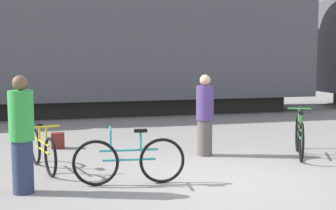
{
  "coord_description": "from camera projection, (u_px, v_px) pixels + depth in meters",
  "views": [
    {
      "loc": [
        -2.68,
        -6.9,
        2.03
      ],
      "look_at": [
        -0.55,
        1.35,
        1.1
      ],
      "focal_mm": 50.0,
      "sensor_mm": 36.0,
      "label": 1
    }
  ],
  "objects": [
    {
      "name": "person_in_green",
      "position": [
        22.0,
        135.0,
        6.77
      ],
      "size": [
        0.36,
        0.36,
        1.73
      ],
      "rotation": [
        0.0,
        0.0,
        5.56
      ],
      "color": "#283351",
      "rests_on": "ground_plane"
    },
    {
      "name": "bicycle_yellow",
      "position": [
        42.0,
        150.0,
        8.17
      ],
      "size": [
        0.54,
        1.63,
        0.83
      ],
      "color": "black",
      "rests_on": "ground_plane"
    },
    {
      "name": "rail_far",
      "position": [
        125.0,
        110.0,
        16.93
      ],
      "size": [
        53.25,
        0.07,
        0.01
      ],
      "primitive_type": "cube",
      "color": "#4C4238",
      "rests_on": "ground_plane"
    },
    {
      "name": "backpack",
      "position": [
        58.0,
        141.0,
        10.1
      ],
      "size": [
        0.28,
        0.2,
        0.34
      ],
      "color": "maroon",
      "rests_on": "ground_plane"
    },
    {
      "name": "ground_plane",
      "position": [
        222.0,
        181.0,
        7.53
      ],
      "size": [
        80.0,
        80.0,
        0.0
      ],
      "primitive_type": "plane",
      "color": "gray"
    },
    {
      "name": "bicycle_green",
      "position": [
        299.0,
        136.0,
        9.29
      ],
      "size": [
        0.81,
        1.59,
        0.94
      ],
      "color": "black",
      "rests_on": "ground_plane"
    },
    {
      "name": "bicycle_teal",
      "position": [
        129.0,
        160.0,
        7.27
      ],
      "size": [
        1.75,
        0.46,
        0.9
      ],
      "color": "black",
      "rests_on": "ground_plane"
    },
    {
      "name": "person_in_purple",
      "position": [
        205.0,
        115.0,
        9.32
      ],
      "size": [
        0.35,
        0.35,
        1.63
      ],
      "rotation": [
        0.0,
        0.0,
        3.93
      ],
      "color": "#514C47",
      "rests_on": "ground_plane"
    },
    {
      "name": "rail_near",
      "position": [
        132.0,
        115.0,
        15.55
      ],
      "size": [
        53.25,
        0.07,
        0.01
      ],
      "primitive_type": "cube",
      "color": "#4C4238",
      "rests_on": "ground_plane"
    },
    {
      "name": "freight_train",
      "position": [
        127.0,
        29.0,
        15.93
      ],
      "size": [
        41.25,
        2.91,
        5.46
      ],
      "color": "black",
      "rests_on": "ground_plane"
    }
  ]
}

